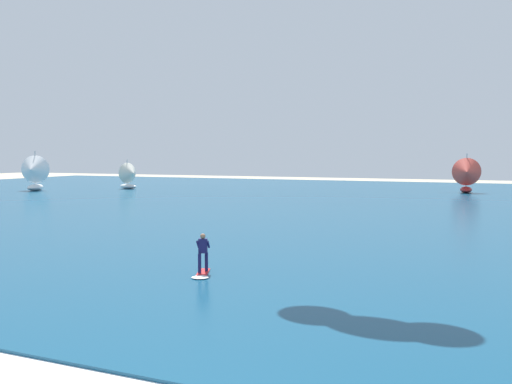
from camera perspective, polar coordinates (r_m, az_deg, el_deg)
ocean at (r=55.48m, az=14.07°, el=-1.24°), size 160.00×90.00×0.10m
shoreline_foam at (r=13.44m, az=-16.93°, el=-18.21°), size 88.96×2.65×0.01m
kitesurfer at (r=22.19m, az=-5.80°, el=-7.28°), size 1.23×2.02×1.67m
sailboat_mid_left at (r=78.63m, az=-22.89°, el=1.95°), size 4.34×4.87×5.44m
sailboat_heeled_over at (r=78.80m, az=-13.43°, el=1.76°), size 3.78×3.33×4.24m
sailboat_trailing at (r=73.31m, az=21.76°, el=1.72°), size 3.68×4.35×5.09m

